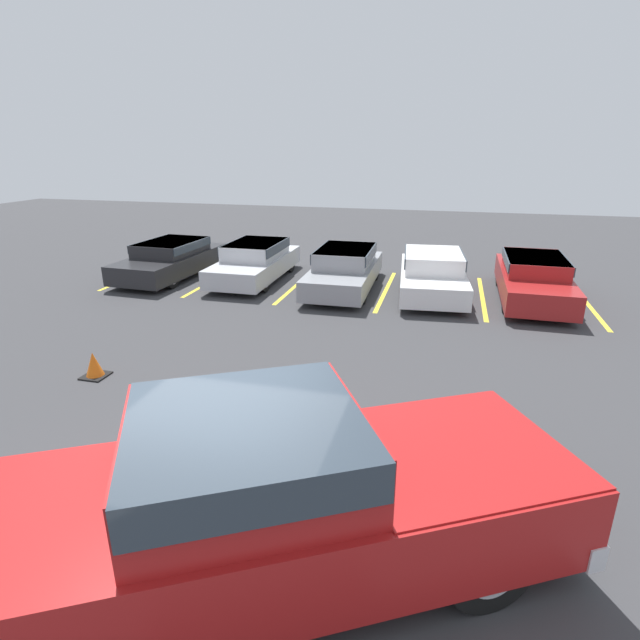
% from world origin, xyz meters
% --- Properties ---
extents(ground_plane, '(60.00, 60.00, 0.00)m').
position_xyz_m(ground_plane, '(0.00, 0.00, 0.00)').
color(ground_plane, '#38383A').
extents(stall_stripe_a, '(0.12, 4.43, 0.01)m').
position_xyz_m(stall_stripe_a, '(-7.75, 10.21, 0.00)').
color(stall_stripe_a, yellow).
rests_on(stall_stripe_a, ground_plane).
extents(stall_stripe_b, '(0.12, 4.43, 0.01)m').
position_xyz_m(stall_stripe_b, '(-4.97, 10.21, 0.00)').
color(stall_stripe_b, yellow).
rests_on(stall_stripe_b, ground_plane).
extents(stall_stripe_c, '(0.12, 4.43, 0.01)m').
position_xyz_m(stall_stripe_c, '(-2.20, 10.21, 0.00)').
color(stall_stripe_c, yellow).
rests_on(stall_stripe_c, ground_plane).
extents(stall_stripe_d, '(0.12, 4.43, 0.01)m').
position_xyz_m(stall_stripe_d, '(0.58, 10.21, 0.00)').
color(stall_stripe_d, yellow).
rests_on(stall_stripe_d, ground_plane).
extents(stall_stripe_e, '(0.12, 4.43, 0.01)m').
position_xyz_m(stall_stripe_e, '(3.35, 10.21, 0.00)').
color(stall_stripe_e, yellow).
rests_on(stall_stripe_e, ground_plane).
extents(stall_stripe_f, '(0.12, 4.43, 0.01)m').
position_xyz_m(stall_stripe_f, '(6.13, 10.21, 0.00)').
color(stall_stripe_f, yellow).
rests_on(stall_stripe_f, ground_plane).
extents(pickup_truck, '(6.20, 4.73, 1.83)m').
position_xyz_m(pickup_truck, '(0.90, -0.46, 0.91)').
color(pickup_truck, '#A51919').
rests_on(pickup_truck, ground_plane).
extents(parked_sedan_a, '(1.99, 4.50, 1.17)m').
position_xyz_m(parked_sedan_a, '(-6.51, 10.15, 0.62)').
color(parked_sedan_a, '#232326').
rests_on(parked_sedan_a, ground_plane).
extents(parked_sedan_b, '(1.74, 4.43, 1.21)m').
position_xyz_m(parked_sedan_b, '(-3.66, 10.44, 0.65)').
color(parked_sedan_b, '#B7BABF').
rests_on(parked_sedan_b, ground_plane).
extents(parked_sedan_c, '(1.81, 4.53, 1.24)m').
position_xyz_m(parked_sedan_c, '(-0.66, 10.08, 0.66)').
color(parked_sedan_c, gray).
rests_on(parked_sedan_c, ground_plane).
extents(parked_sedan_d, '(2.14, 4.37, 1.23)m').
position_xyz_m(parked_sedan_d, '(1.91, 10.17, 0.65)').
color(parked_sedan_d, silver).
rests_on(parked_sedan_d, ground_plane).
extents(parked_sedan_e, '(1.80, 4.72, 1.22)m').
position_xyz_m(parked_sedan_e, '(4.66, 10.33, 0.65)').
color(parked_sedan_e, maroon).
rests_on(parked_sedan_e, ground_plane).
extents(traffic_cone, '(0.45, 0.45, 0.49)m').
position_xyz_m(traffic_cone, '(-3.97, 2.96, 0.22)').
color(traffic_cone, black).
rests_on(traffic_cone, ground_plane).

